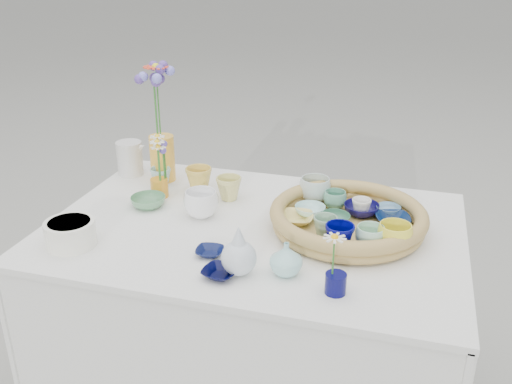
# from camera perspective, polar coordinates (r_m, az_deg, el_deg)

# --- Properties ---
(wicker_tray) EXTENTS (0.47, 0.47, 0.08)m
(wicker_tray) POSITION_cam_1_polar(r_m,az_deg,el_deg) (1.74, 9.18, -2.65)
(wicker_tray) COLOR #A4813C
(wicker_tray) RESTS_ON display_table
(tray_ceramic_0) EXTENTS (0.14, 0.14, 0.03)m
(tray_ceramic_0) POSITION_cam_1_polar(r_m,az_deg,el_deg) (1.82, 10.50, -1.72)
(tray_ceramic_0) COLOR #110D49
(tray_ceramic_0) RESTS_ON wicker_tray
(tray_ceramic_1) EXTENTS (0.13, 0.13, 0.03)m
(tray_ceramic_1) POSITION_cam_1_polar(r_m,az_deg,el_deg) (1.78, 13.52, -2.72)
(tray_ceramic_1) COLOR #081E4A
(tray_ceramic_1) RESTS_ON wicker_tray
(tray_ceramic_2) EXTENTS (0.11, 0.11, 0.08)m
(tray_ceramic_2) POSITION_cam_1_polar(r_m,az_deg,el_deg) (1.63, 13.69, -4.36)
(tray_ceramic_2) COLOR yellow
(tray_ceramic_2) RESTS_ON wicker_tray
(tray_ceramic_3) EXTENTS (0.12, 0.12, 0.03)m
(tray_ceramic_3) POSITION_cam_1_polar(r_m,az_deg,el_deg) (1.74, 7.85, -2.73)
(tray_ceramic_3) COLOR #437E60
(tray_ceramic_3) RESTS_ON wicker_tray
(tray_ceramic_4) EXTENTS (0.09, 0.09, 0.07)m
(tray_ceramic_4) POSITION_cam_1_polar(r_m,az_deg,el_deg) (1.65, 6.92, -3.50)
(tray_ceramic_4) COLOR #7FA787
(tray_ceramic_4) RESTS_ON wicker_tray
(tray_ceramic_5) EXTENTS (0.10, 0.10, 0.03)m
(tray_ceramic_5) POSITION_cam_1_polar(r_m,az_deg,el_deg) (1.79, 5.43, -1.86)
(tray_ceramic_5) COLOR #B0E4E2
(tray_ceramic_5) RESTS_ON wicker_tray
(tray_ceramic_6) EXTENTS (0.12, 0.12, 0.08)m
(tray_ceramic_6) POSITION_cam_1_polar(r_m,az_deg,el_deg) (1.88, 5.91, 0.26)
(tray_ceramic_6) COLOR silver
(tray_ceramic_6) RESTS_ON wicker_tray
(tray_ceramic_7) EXTENTS (0.06, 0.06, 0.06)m
(tray_ceramic_7) POSITION_cam_1_polar(r_m,az_deg,el_deg) (1.80, 10.48, -1.55)
(tray_ceramic_7) COLOR white
(tray_ceramic_7) RESTS_ON wicker_tray
(tray_ceramic_8) EXTENTS (0.10, 0.10, 0.02)m
(tray_ceramic_8) POSITION_cam_1_polar(r_m,az_deg,el_deg) (1.84, 13.11, -1.75)
(tray_ceramic_8) COLOR #77A7C8
(tray_ceramic_8) RESTS_ON wicker_tray
(tray_ceramic_9) EXTENTS (0.11, 0.11, 0.08)m
(tray_ceramic_9) POSITION_cam_1_polar(r_m,az_deg,el_deg) (1.59, 8.34, -4.51)
(tray_ceramic_9) COLOR #030465
(tray_ceramic_9) RESTS_ON wicker_tray
(tray_ceramic_10) EXTENTS (0.12, 0.12, 0.03)m
(tray_ceramic_10) POSITION_cam_1_polar(r_m,az_deg,el_deg) (1.74, 4.01, -2.66)
(tray_ceramic_10) COLOR #E8D370
(tray_ceramic_10) RESTS_ON wicker_tray
(tray_ceramic_11) EXTENTS (0.10, 0.10, 0.07)m
(tray_ceramic_11) POSITION_cam_1_polar(r_m,az_deg,el_deg) (1.62, 11.34, -4.47)
(tray_ceramic_11) COLOR #A4D9C2
(tray_ceramic_11) RESTS_ON wicker_tray
(tray_ceramic_12) EXTENTS (0.09, 0.09, 0.06)m
(tray_ceramic_12) POSITION_cam_1_polar(r_m,az_deg,el_deg) (1.84, 7.90, -0.78)
(tray_ceramic_12) COLOR #5FA085
(tray_ceramic_12) RESTS_ON wicker_tray
(loose_ceramic_0) EXTENTS (0.11, 0.11, 0.09)m
(loose_ceramic_0) POSITION_cam_1_polar(r_m,az_deg,el_deg) (2.00, -5.74, 1.28)
(loose_ceramic_0) COLOR gold
(loose_ceramic_0) RESTS_ON display_table
(loose_ceramic_1) EXTENTS (0.11, 0.11, 0.08)m
(loose_ceramic_1) POSITION_cam_1_polar(r_m,az_deg,el_deg) (1.93, -2.72, 0.37)
(loose_ceramic_1) COLOR #D4CD73
(loose_ceramic_1) RESTS_ON display_table
(loose_ceramic_2) EXTENTS (0.14, 0.14, 0.04)m
(loose_ceramic_2) POSITION_cam_1_polar(r_m,az_deg,el_deg) (1.91, -10.72, -0.95)
(loose_ceramic_2) COLOR #5B9264
(loose_ceramic_2) RESTS_ON display_table
(loose_ceramic_3) EXTENTS (0.11, 0.11, 0.09)m
(loose_ceramic_3) POSITION_cam_1_polar(r_m,az_deg,el_deg) (1.81, -5.51, -1.19)
(loose_ceramic_3) COLOR white
(loose_ceramic_3) RESTS_ON display_table
(loose_ceramic_4) EXTENTS (0.09, 0.09, 0.02)m
(loose_ceramic_4) POSITION_cam_1_polar(r_m,az_deg,el_deg) (1.60, -4.64, -5.99)
(loose_ceramic_4) COLOR #0A113C
(loose_ceramic_4) RESTS_ON display_table
(loose_ceramic_5) EXTENTS (0.10, 0.10, 0.07)m
(loose_ceramic_5) POSITION_cam_1_polar(r_m,az_deg,el_deg) (2.06, -9.50, 1.47)
(loose_ceramic_5) COLOR #98CAC5
(loose_ceramic_5) RESTS_ON display_table
(loose_ceramic_6) EXTENTS (0.10, 0.10, 0.02)m
(loose_ceramic_6) POSITION_cam_1_polar(r_m,az_deg,el_deg) (1.50, -3.63, -8.07)
(loose_ceramic_6) COLOR black
(loose_ceramic_6) RESTS_ON display_table
(fluted_bowl) EXTENTS (0.19, 0.19, 0.07)m
(fluted_bowl) POSITION_cam_1_polar(r_m,az_deg,el_deg) (1.72, -18.06, -3.95)
(fluted_bowl) COLOR white
(fluted_bowl) RESTS_ON display_table
(bud_vase_paleblue) EXTENTS (0.11, 0.11, 0.14)m
(bud_vase_paleblue) POSITION_cam_1_polar(r_m,az_deg,el_deg) (1.48, -1.74, -5.77)
(bud_vase_paleblue) COLOR silver
(bud_vase_paleblue) RESTS_ON display_table
(bud_vase_seafoam) EXTENTS (0.09, 0.09, 0.09)m
(bud_vase_seafoam) POSITION_cam_1_polar(r_m,az_deg,el_deg) (1.50, 3.03, -6.66)
(bud_vase_seafoam) COLOR #9CD6D2
(bud_vase_seafoam) RESTS_ON display_table
(bud_vase_cobalt) EXTENTS (0.06, 0.06, 0.05)m
(bud_vase_cobalt) POSITION_cam_1_polar(r_m,az_deg,el_deg) (1.44, 7.96, -9.05)
(bud_vase_cobalt) COLOR #070744
(bud_vase_cobalt) RESTS_ON display_table
(single_daisy) EXTENTS (0.07, 0.07, 0.12)m
(single_daisy) POSITION_cam_1_polar(r_m,az_deg,el_deg) (1.40, 7.75, -6.37)
(single_daisy) COLOR white
(single_daisy) RESTS_ON bud_vase_cobalt
(tall_vase_yellow) EXTENTS (0.11, 0.11, 0.17)m
(tall_vase_yellow) POSITION_cam_1_polar(r_m,az_deg,el_deg) (2.10, -9.34, 3.36)
(tall_vase_yellow) COLOR yellow
(tall_vase_yellow) RESTS_ON display_table
(gerbera) EXTENTS (0.12, 0.12, 0.27)m
(gerbera) POSITION_cam_1_polar(r_m,az_deg,el_deg) (2.05, -9.75, 8.85)
(gerbera) COLOR #FE492A
(gerbera) RESTS_ON tall_vase_yellow
(hydrangea) EXTENTS (0.10, 0.10, 0.30)m
(hydrangea) POSITION_cam_1_polar(r_m,az_deg,el_deg) (2.03, -10.00, 8.34)
(hydrangea) COLOR #5B3E9D
(hydrangea) RESTS_ON tall_vase_yellow
(white_pitcher) EXTENTS (0.14, 0.10, 0.13)m
(white_pitcher) POSITION_cam_1_polar(r_m,az_deg,el_deg) (2.18, -12.51, 3.31)
(white_pitcher) COLOR silver
(white_pitcher) RESTS_ON display_table
(daisy_cup) EXTENTS (0.08, 0.08, 0.06)m
(daisy_cup) POSITION_cam_1_polar(r_m,az_deg,el_deg) (1.98, -9.62, 0.42)
(daisy_cup) COLOR orange
(daisy_cup) RESTS_ON display_table
(daisy_posy) EXTENTS (0.10, 0.10, 0.15)m
(daisy_posy) POSITION_cam_1_polar(r_m,az_deg,el_deg) (1.94, -9.77, 3.43)
(daisy_posy) COLOR white
(daisy_posy) RESTS_ON daisy_cup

